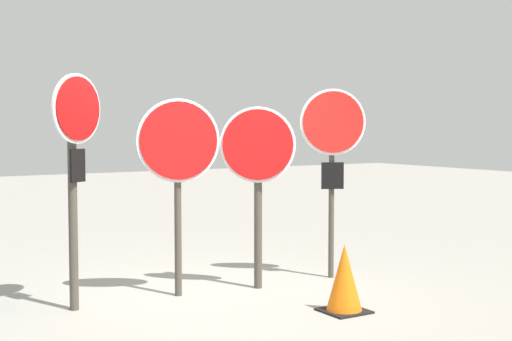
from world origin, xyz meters
TOP-DOWN VIEW (x-y plane):
  - ground_plane at (0.00, 0.00)m, footprint 40.00×40.00m
  - stop_sign_0 at (-1.50, 0.29)m, footprint 0.59×0.38m
  - stop_sign_1 at (-0.39, 0.27)m, footprint 0.86×0.27m
  - stop_sign_2 at (0.51, 0.13)m, footprint 0.71×0.50m
  - stop_sign_3 at (1.56, 0.13)m, footprint 0.72×0.37m
  - traffic_cone_0 at (0.70, -1.15)m, footprint 0.42×0.42m

SIDE VIEW (x-z plane):
  - ground_plane at x=0.00m, z-range 0.00..0.00m
  - traffic_cone_0 at x=0.70m, z-range 0.00..0.67m
  - stop_sign_2 at x=0.51m, z-range 0.39..2.43m
  - stop_sign_1 at x=-0.39m, z-range 0.45..2.56m
  - stop_sign_0 at x=-1.50m, z-range 0.41..2.75m
  - stop_sign_3 at x=1.56m, z-range 0.51..2.77m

